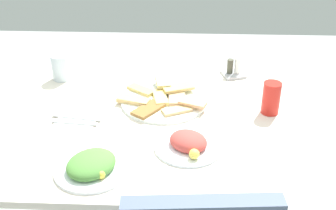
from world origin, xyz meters
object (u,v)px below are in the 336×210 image
Objects in this scene: soda_can at (271,98)px; fork at (77,117)px; dining_table at (171,137)px; salad_plate_rice at (188,144)px; drinking_glass at (61,67)px; spoon at (75,123)px; pide_platter at (163,100)px; salad_plate_greens at (91,166)px; condiment_caddy at (234,70)px; paper_napkin at (76,121)px.

soda_can is 0.71m from fork.
salad_plate_rice reaches higher than dining_table.
fork is (0.71, 0.08, -0.06)m from soda_can.
spoon is (-0.14, 0.36, -0.05)m from drinking_glass.
spoon is at bearing 99.07° from fork.
pide_platter is 0.33m from fork.
salad_plate_greens reaches higher than fork.
pide_platter is at bearing 41.13° from condiment_caddy.
salad_plate_greens is 0.84m from condiment_caddy.
paper_napkin is (0.31, 0.15, -0.01)m from pide_platter.
salad_plate_rice is 0.73m from drinking_glass.
drinking_glass is at bearing -68.48° from paper_napkin.
salad_plate_rice is 2.00× the size of condiment_caddy.
salad_plate_rice is 1.20× the size of fork.
fork is at bearing -22.54° from salad_plate_rice.
soda_can reaches higher than spoon.
soda_can is at bearing 108.91° from condiment_caddy.
soda_can is at bearing -147.66° from salad_plate_greens.
dining_table is 3.48× the size of pide_platter.
fork is 1.67× the size of condiment_caddy.
paper_napkin is at bearing -68.21° from salad_plate_greens.
soda_can reaches higher than dining_table.
salad_plate_greens is (0.23, 0.32, 0.10)m from dining_table.
drinking_glass is at bearing 4.91° from condiment_caddy.
dining_table is 8.55× the size of paper_napkin.
paper_napkin is 0.02m from fork.
drinking_glass reaches higher than dining_table.
pide_platter is 2.12× the size of spoon.
condiment_caddy is at bearing -124.61° from dining_table.
pide_platter is 0.39m from condiment_caddy.
dining_table is 0.40m from salad_plate_greens.
pide_platter reaches higher than dining_table.
drinking_glass reaches higher than paper_napkin.
condiment_caddy is at bearing -71.09° from soda_can.
paper_napkin is (0.34, 0.03, 0.08)m from dining_table.
fork is (0.34, 0.02, 0.08)m from dining_table.
dining_table is at bearing 9.27° from soda_can.
fork is at bearing -84.56° from spoon.
fork is 0.71m from condiment_caddy.
pide_platter is 0.48m from drinking_glass.
soda_can is 0.72m from paper_napkin.
fork is 1.13× the size of spoon.
dining_table is 11.11× the size of drinking_glass.
salad_plate_rice is at bearing 159.66° from paper_napkin.
dining_table is 0.35m from paper_napkin.
condiment_caddy is (-0.60, -0.41, 0.02)m from paper_napkin.
dining_table is 9.95× the size of soda_can.
salad_plate_rice is 1.36× the size of spoon.
pide_platter reaches higher than fork.
salad_plate_rice reaches higher than paper_napkin.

